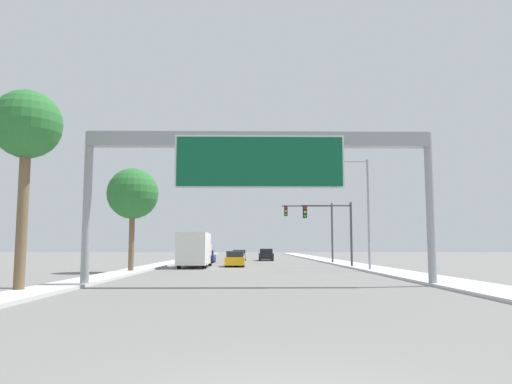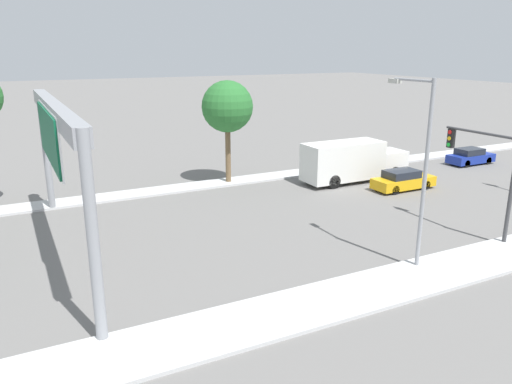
% 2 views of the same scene
% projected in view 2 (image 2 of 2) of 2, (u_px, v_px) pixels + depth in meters
% --- Properties ---
extents(median_strip_left, '(2.00, 120.00, 0.15)m').
position_uv_depth(median_strip_left, '(498.00, 148.00, 50.12)').
color(median_strip_left, beige).
rests_on(median_strip_left, ground).
extents(sign_gantry, '(16.80, 0.73, 7.36)m').
position_uv_depth(sign_gantry, '(54.00, 131.00, 22.37)').
color(sign_gantry, gray).
rests_on(sign_gantry, ground).
extents(car_near_right, '(1.74, 4.63, 1.42)m').
position_uv_depth(car_near_right, '(403.00, 180.00, 35.30)').
color(car_near_right, gold).
rests_on(car_near_right, ground).
extents(car_far_center, '(1.73, 4.23, 1.40)m').
position_uv_depth(car_far_center, '(470.00, 157.00, 43.06)').
color(car_far_center, navy).
rests_on(car_far_center, ground).
extents(truck_box_primary, '(2.43, 8.48, 3.03)m').
position_uv_depth(truck_box_primary, '(352.00, 161.00, 37.24)').
color(truck_box_primary, white).
rests_on(truck_box_primary, ground).
extents(traffic_light_near_intersection, '(4.51, 0.32, 5.73)m').
position_uv_depth(traffic_light_near_intersection, '(488.00, 164.00, 25.75)').
color(traffic_light_near_intersection, '#3D3D3F').
rests_on(traffic_light_near_intersection, ground).
extents(palm_tree_background, '(3.69, 3.69, 7.52)m').
position_uv_depth(palm_tree_background, '(227.00, 107.00, 35.56)').
color(palm_tree_background, brown).
rests_on(palm_tree_background, ground).
extents(street_lamp_right, '(2.71, 0.28, 8.49)m').
position_uv_depth(street_lamp_right, '(421.00, 159.00, 21.72)').
color(street_lamp_right, gray).
rests_on(street_lamp_right, ground).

